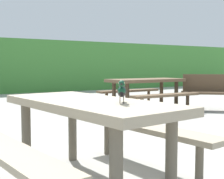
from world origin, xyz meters
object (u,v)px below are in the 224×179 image
at_px(picnic_table_foreground, 88,121).
at_px(bird_grackle, 122,90).
at_px(picnic_table_mid_right, 146,87).
at_px(park_bench_side, 212,89).

relative_size(picnic_table_foreground, bird_grackle, 7.66).
relative_size(picnic_table_mid_right, park_bench_side, 1.35).
bearing_deg(picnic_table_foreground, bird_grackle, -73.43).
bearing_deg(park_bench_side, picnic_table_foreground, -149.52).
bearing_deg(bird_grackle, park_bench_side, 34.44).
distance_m(picnic_table_foreground, park_bench_side, 5.26).
bearing_deg(picnic_table_mid_right, bird_grackle, -128.93).
height_order(picnic_table_mid_right, park_bench_side, park_bench_side).
bearing_deg(picnic_table_foreground, park_bench_side, 30.48).
height_order(bird_grackle, picnic_table_mid_right, bird_grackle).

